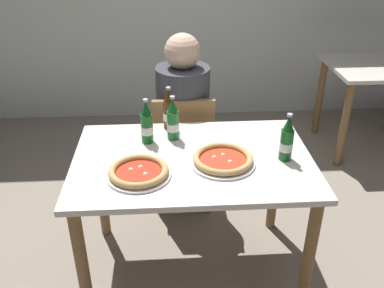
# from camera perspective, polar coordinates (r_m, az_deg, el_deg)

# --- Properties ---
(ground_plane) EXTENTS (8.00, 8.00, 0.00)m
(ground_plane) POSITION_cam_1_polar(r_m,az_deg,el_deg) (2.58, 0.07, -16.33)
(ground_plane) COLOR gray
(dining_table_main) EXTENTS (1.20, 0.80, 0.75)m
(dining_table_main) POSITION_cam_1_polar(r_m,az_deg,el_deg) (2.17, 0.08, -4.44)
(dining_table_main) COLOR silver
(dining_table_main) RESTS_ON ground_plane
(chair_behind_table) EXTENTS (0.41, 0.41, 0.85)m
(chair_behind_table) POSITION_cam_1_polar(r_m,az_deg,el_deg) (2.77, -1.15, -0.18)
(chair_behind_table) COLOR olive
(chair_behind_table) RESTS_ON ground_plane
(diner_seated) EXTENTS (0.34, 0.34, 1.21)m
(diner_seated) POSITION_cam_1_polar(r_m,az_deg,el_deg) (2.77, -1.20, 2.17)
(diner_seated) COLOR #2D3342
(diner_seated) RESTS_ON ground_plane
(dining_table_background) EXTENTS (0.80, 0.70, 0.75)m
(dining_table_background) POSITION_cam_1_polar(r_m,az_deg,el_deg) (3.82, 23.71, 7.54)
(dining_table_background) COLOR silver
(dining_table_background) RESTS_ON ground_plane
(pizza_margherita_near) EXTENTS (0.30, 0.30, 0.04)m
(pizza_margherita_near) POSITION_cam_1_polar(r_m,az_deg,el_deg) (1.97, -7.25, -3.80)
(pizza_margherita_near) COLOR white
(pizza_margherita_near) RESTS_ON dining_table_main
(pizza_marinara_far) EXTENTS (0.32, 0.32, 0.04)m
(pizza_marinara_far) POSITION_cam_1_polar(r_m,az_deg,el_deg) (2.06, 4.22, -2.15)
(pizza_marinara_far) COLOR white
(pizza_marinara_far) RESTS_ON dining_table_main
(beer_bottle_left) EXTENTS (0.07, 0.07, 0.25)m
(beer_bottle_left) POSITION_cam_1_polar(r_m,az_deg,el_deg) (2.36, -3.17, 4.48)
(beer_bottle_left) COLOR #512D0F
(beer_bottle_left) RESTS_ON dining_table_main
(beer_bottle_center) EXTENTS (0.07, 0.07, 0.25)m
(beer_bottle_center) POSITION_cam_1_polar(r_m,az_deg,el_deg) (2.22, -6.16, 2.68)
(beer_bottle_center) COLOR #14591E
(beer_bottle_center) RESTS_ON dining_table_main
(beer_bottle_right) EXTENTS (0.07, 0.07, 0.25)m
(beer_bottle_right) POSITION_cam_1_polar(r_m,az_deg,el_deg) (2.10, 12.74, 0.47)
(beer_bottle_right) COLOR #14591E
(beer_bottle_right) RESTS_ON dining_table_main
(beer_bottle_extra) EXTENTS (0.07, 0.07, 0.25)m
(beer_bottle_extra) POSITION_cam_1_polar(r_m,az_deg,el_deg) (2.24, -2.61, 3.12)
(beer_bottle_extra) COLOR #196B2D
(beer_bottle_extra) RESTS_ON dining_table_main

